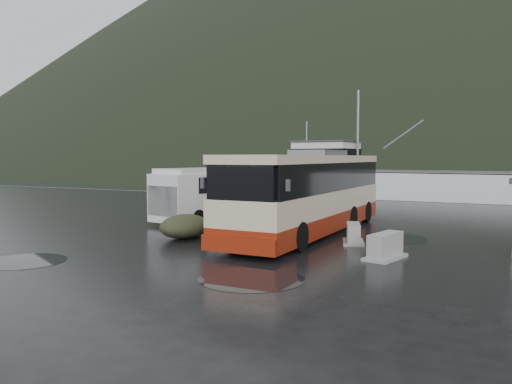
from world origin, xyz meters
The scene contains 13 objects.
ground centered at (0.00, 0.00, 0.00)m, with size 160.00×160.00×0.00m, color black.
harbor_water centered at (0.00, 110.00, 0.00)m, with size 300.00×180.00×0.02m, color black.
quay_edge centered at (0.00, 20.00, 0.00)m, with size 160.00×0.60×1.50m, color #999993.
headland centered at (10.00, 250.00, 0.00)m, with size 780.00×540.00×570.00m, color black.
coach_bus centered at (2.47, 1.87, 0.00)m, with size 3.19×12.85×3.64m, color beige, non-canonical shape.
white_van centered at (-3.51, 3.46, 0.00)m, with size 2.28×6.63×2.77m, color silver, non-canonical shape.
waste_bin_left centered at (2.02, -2.35, 0.00)m, with size 1.12×1.12×1.56m, color #157931, non-canonical shape.
waste_bin_right centered at (1.48, -1.31, 0.00)m, with size 1.10×1.10×1.53m, color #157931, non-canonical shape.
dome_tent centered at (-1.65, -1.64, 0.00)m, with size 1.77×2.47×0.97m, color #30321E, non-canonical shape.
jersey_barrier_a centered at (4.88, 0.15, 0.00)m, with size 0.77×1.53×0.77m, color #999993, non-canonical shape.
jersey_barrier_b centered at (6.59, -2.24, 0.00)m, with size 0.85×1.69×0.85m, color #999993, non-canonical shape.
fishing_trawler centered at (0.68, 28.13, 0.00)m, with size 27.76×6.07×11.11m, color silver, non-canonical shape.
puddles centered at (2.50, -3.73, 0.00)m, with size 12.27×12.60×0.01m.
Camera 1 is at (9.94, -18.42, 3.29)m, focal length 35.00 mm.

